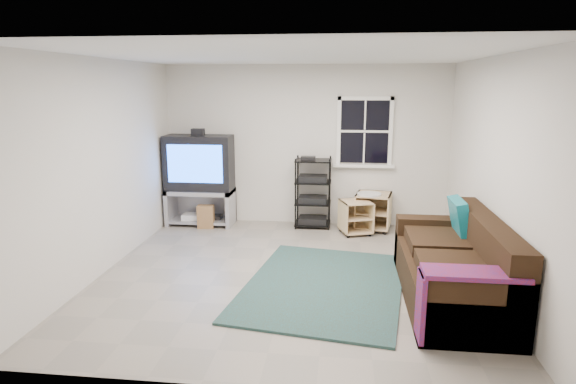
# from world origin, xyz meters

# --- Properties ---
(room) EXTENTS (4.60, 4.62, 4.60)m
(room) POSITION_xyz_m (0.95, 2.27, 1.48)
(room) COLOR gray
(room) RESTS_ON ground
(tv_unit) EXTENTS (1.08, 0.54, 1.59)m
(tv_unit) POSITION_xyz_m (-1.71, 2.01, 0.87)
(tv_unit) COLOR #9F9FA7
(tv_unit) RESTS_ON ground
(av_rack) EXTENTS (0.57, 0.42, 1.15)m
(av_rack) POSITION_xyz_m (0.15, 2.07, 0.50)
(av_rack) COLOR black
(av_rack) RESTS_ON ground
(side_table_left) EXTENTS (0.56, 0.56, 0.53)m
(side_table_left) POSITION_xyz_m (0.82, 1.79, 0.28)
(side_table_left) COLOR #DCC187
(side_table_left) RESTS_ON ground
(side_table_right) EXTENTS (0.62, 0.62, 0.62)m
(side_table_right) POSITION_xyz_m (1.12, 2.04, 0.34)
(side_table_right) COLOR #DCC187
(side_table_right) RESTS_ON ground
(sofa) EXTENTS (0.96, 2.17, 0.99)m
(sofa) POSITION_xyz_m (1.84, -0.52, 0.35)
(sofa) COLOR black
(sofa) RESTS_ON ground
(shag_rug) EXTENTS (2.08, 2.63, 0.03)m
(shag_rug) POSITION_xyz_m (0.43, -0.32, 0.01)
(shag_rug) COLOR #2E2114
(shag_rug) RESTS_ON ground
(paper_bag) EXTENTS (0.27, 0.19, 0.37)m
(paper_bag) POSITION_xyz_m (-1.58, 1.80, 0.19)
(paper_bag) COLOR #926541
(paper_bag) RESTS_ON ground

